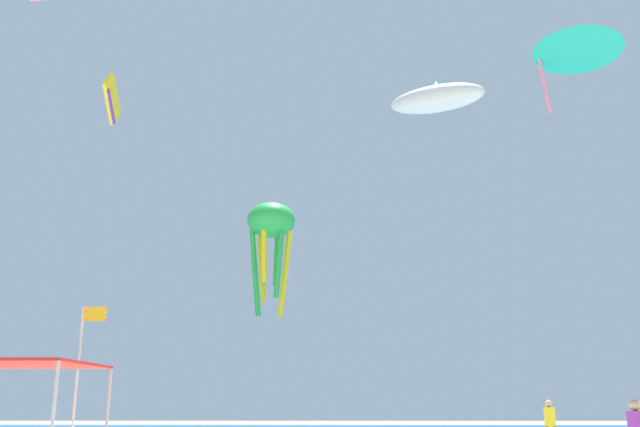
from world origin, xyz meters
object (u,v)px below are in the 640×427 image
kite_inflatable_white (437,98)px  kite_parafoil_yellow (112,100)px  kite_delta_teal (577,45)px  kite_octopus_green (271,226)px  banner_flag (80,375)px  canopy_tent (21,369)px  person_leftmost (550,420)px

kite_inflatable_white → kite_parafoil_yellow: bearing=-142.3°
kite_delta_teal → kite_octopus_green: kite_delta_teal is taller
banner_flag → kite_delta_teal: bearing=20.5°
kite_parafoil_yellow → kite_octopus_green: kite_parafoil_yellow is taller
canopy_tent → kite_octopus_green: (3.07, 26.10, 9.95)m
kite_inflatable_white → person_leftmost: bearing=-62.4°
banner_flag → kite_octopus_green: kite_octopus_green is taller
kite_parafoil_yellow → kite_inflatable_white: 21.07m
canopy_tent → kite_octopus_green: kite_octopus_green is taller
canopy_tent → person_leftmost: canopy_tent is taller
person_leftmost → canopy_tent: bearing=-86.6°
banner_flag → kite_inflatable_white: kite_inflatable_white is taller
banner_flag → kite_delta_teal: size_ratio=0.89×
kite_parafoil_yellow → kite_delta_teal: kite_parafoil_yellow is taller
canopy_tent → kite_inflatable_white: (14.05, 27.12, 19.13)m
banner_flag → kite_parafoil_yellow: kite_parafoil_yellow is taller
kite_octopus_green → kite_parafoil_yellow: bearing=137.7°
banner_flag → person_leftmost: bearing=37.2°
kite_parafoil_yellow → canopy_tent: bearing=-172.2°
person_leftmost → kite_octopus_green: kite_octopus_green is taller
person_leftmost → kite_inflatable_white: bearing=147.9°
canopy_tent → kite_delta_teal: bearing=26.8°
canopy_tent → kite_inflatable_white: kite_inflatable_white is taller
kite_delta_teal → kite_inflatable_white: size_ratio=0.69×
kite_delta_teal → kite_parafoil_yellow: bearing=-170.8°
kite_parafoil_yellow → kite_inflatable_white: size_ratio=0.52×
canopy_tent → kite_octopus_green: 28.10m
kite_octopus_green → person_leftmost: bearing=-115.1°
canopy_tent → kite_inflatable_white: 36.04m
canopy_tent → person_leftmost: 20.66m
banner_flag → kite_delta_teal: 20.56m
banner_flag → kite_parafoil_yellow: bearing=108.7°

